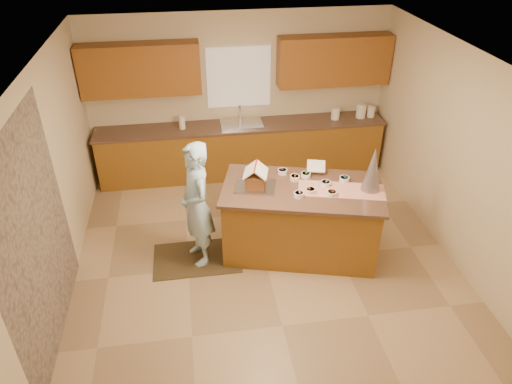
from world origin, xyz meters
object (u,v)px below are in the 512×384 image
island_base (301,221)px  boy (196,205)px  tinsel_tree (373,169)px  gingerbread_house (256,178)px

island_base → boy: boy is taller
tinsel_tree → gingerbread_house: (-1.44, 0.27, -0.16)m
boy → gingerbread_house: bearing=80.8°
island_base → gingerbread_house: bearing=-174.8°
boy → gingerbread_house: (0.77, 0.08, 0.28)m
tinsel_tree → gingerbread_house: bearing=169.3°
tinsel_tree → boy: boy is taller
island_base → tinsel_tree: bearing=3.7°
tinsel_tree → boy: (-2.21, 0.19, -0.44)m
island_base → boy: 1.42m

